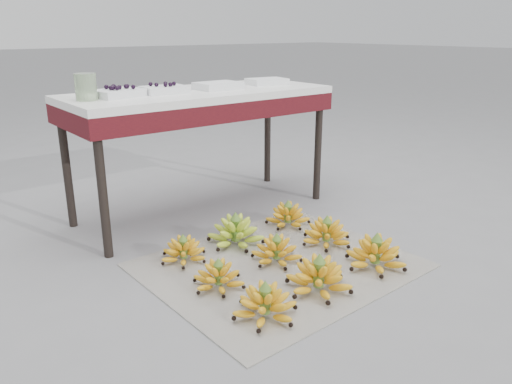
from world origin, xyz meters
TOP-DOWN VIEW (x-y plane):
  - ground at (0.00, 0.00)m, footprint 60.00×60.00m
  - newspaper_mat at (0.03, 0.01)m, footprint 1.28×1.08m
  - bunch_front_left at (-0.32, -0.31)m, footprint 0.35×0.35m
  - bunch_front_center at (0.00, -0.29)m, footprint 0.38×0.38m
  - bunch_front_right at (0.40, -0.30)m, footprint 0.39×0.39m
  - bunch_mid_left at (-0.33, 0.01)m, footprint 0.26×0.26m
  - bunch_mid_center at (0.05, 0.05)m, footprint 0.28×0.28m
  - bunch_mid_right at (0.40, 0.05)m, footprint 0.35×0.35m
  - bunch_back_left at (-0.32, 0.35)m, footprint 0.25×0.25m
  - bunch_back_center at (0.01, 0.35)m, footprint 0.35×0.35m
  - bunch_back_right at (0.42, 0.39)m, footprint 0.34×0.34m
  - vendor_table at (0.16, 0.92)m, footprint 1.62×0.65m
  - tray_far_left at (-0.35, 0.93)m, footprint 0.29×0.24m
  - tray_left at (-0.07, 0.92)m, footprint 0.26×0.19m
  - tray_right at (0.28, 0.90)m, footprint 0.27×0.20m
  - tray_far_right at (0.69, 0.92)m, footprint 0.27×0.22m
  - glass_jar at (-0.54, 0.90)m, footprint 0.13×0.13m

SIDE VIEW (x-z plane):
  - ground at x=0.00m, z-range 0.00..0.00m
  - newspaper_mat at x=0.03m, z-range 0.00..0.01m
  - bunch_back_left at x=-0.32m, z-range -0.02..0.13m
  - bunch_mid_left at x=-0.33m, z-range -0.02..0.13m
  - bunch_mid_center at x=0.05m, z-range -0.02..0.14m
  - bunch_back_right at x=0.42m, z-range -0.02..0.14m
  - bunch_front_left at x=-0.32m, z-range -0.02..0.15m
  - bunch_mid_right at x=0.40m, z-range -0.02..0.15m
  - bunch_front_center at x=0.00m, z-range -0.02..0.16m
  - bunch_front_right at x=0.40m, z-range -0.02..0.16m
  - bunch_back_center at x=0.01m, z-range -0.02..0.16m
  - vendor_table at x=0.16m, z-range 0.30..1.08m
  - tray_far_right at x=0.69m, z-range 0.78..0.82m
  - tray_right at x=0.28m, z-range 0.78..0.82m
  - tray_left at x=-0.07m, z-range 0.77..0.83m
  - tray_far_left at x=-0.35m, z-range 0.77..0.83m
  - glass_jar at x=-0.54m, z-range 0.78..0.92m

